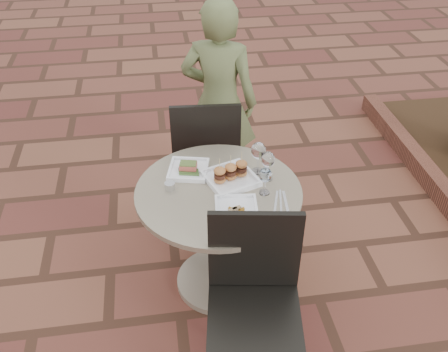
{
  "coord_description": "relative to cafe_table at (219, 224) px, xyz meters",
  "views": [
    {
      "loc": [
        -0.44,
        -2.28,
        2.38
      ],
      "look_at": [
        -0.13,
        -0.19,
        0.82
      ],
      "focal_mm": 40.0,
      "sensor_mm": 36.0,
      "label": 1
    }
  ],
  "objects": [
    {
      "name": "planter_curb",
      "position": [
        1.76,
        0.49,
        -0.41
      ],
      "size": [
        0.12,
        3.0,
        0.15
      ],
      "primitive_type": "cube",
      "color": "brown",
      "rests_on": "ground"
    },
    {
      "name": "wine_glass_mid",
      "position": [
        0.24,
        0.13,
        0.38
      ],
      "size": [
        0.08,
        0.08,
        0.19
      ],
      "color": "white",
      "rests_on": "cafe_table"
    },
    {
      "name": "diner",
      "position": [
        0.14,
        0.97,
        0.25
      ],
      "size": [
        0.62,
        0.51,
        1.47
      ],
      "primitive_type": "imported",
      "rotation": [
        0.0,
        0.0,
        2.79
      ],
      "color": "#545D33",
      "rests_on": "ground"
    },
    {
      "name": "wine_glass_right",
      "position": [
        0.24,
        -0.06,
        0.36
      ],
      "size": [
        0.07,
        0.07,
        0.16
      ],
      "color": "white",
      "rests_on": "cafe_table"
    },
    {
      "name": "plate_salmon",
      "position": [
        -0.14,
        0.19,
        0.26
      ],
      "size": [
        0.26,
        0.26,
        0.06
      ],
      "rotation": [
        0.0,
        0.0,
        -0.24
      ],
      "color": "white",
      "rests_on": "cafe_table"
    },
    {
      "name": "cafe_table",
      "position": [
        0.0,
        0.0,
        0.0
      ],
      "size": [
        0.9,
        0.9,
        0.73
      ],
      "color": "gray",
      "rests_on": "ground"
    },
    {
      "name": "ground",
      "position": [
        0.16,
        0.19,
        -0.48
      ],
      "size": [
        60.0,
        60.0,
        0.0
      ],
      "primitive_type": "plane",
      "color": "brown",
      "rests_on": "ground"
    },
    {
      "name": "steel_ramekin",
      "position": [
        -0.26,
        0.05,
        0.27
      ],
      "size": [
        0.06,
        0.06,
        0.04
      ],
      "primitive_type": "cylinder",
      "rotation": [
        0.0,
        0.0,
        0.08
      ],
      "color": "silver",
      "rests_on": "cafe_table"
    },
    {
      "name": "cutlery_set",
      "position": [
        0.31,
        -0.15,
        0.25
      ],
      "size": [
        0.13,
        0.22,
        0.0
      ],
      "primitive_type": null,
      "rotation": [
        0.0,
        0.0,
        -0.18
      ],
      "color": "silver",
      "rests_on": "cafe_table"
    },
    {
      "name": "plate_tuna",
      "position": [
        0.07,
        -0.19,
        0.26
      ],
      "size": [
        0.23,
        0.23,
        0.03
      ],
      "rotation": [
        0.0,
        0.0,
        -0.1
      ],
      "color": "white",
      "rests_on": "cafe_table"
    },
    {
      "name": "chair_far",
      "position": [
        0.01,
        0.69,
        0.07
      ],
      "size": [
        0.47,
        0.47,
        0.93
      ],
      "rotation": [
        0.0,
        0.0,
        3.07
      ],
      "color": "black",
      "rests_on": "ground"
    },
    {
      "name": "plate_sliders",
      "position": [
        0.08,
        0.07,
        0.28
      ],
      "size": [
        0.33,
        0.33,
        0.17
      ],
      "rotation": [
        0.0,
        0.0,
        0.33
      ],
      "color": "white",
      "rests_on": "cafe_table"
    },
    {
      "name": "wine_glass_far",
      "position": [
        0.28,
        0.06,
        0.37
      ],
      "size": [
        0.07,
        0.07,
        0.17
      ],
      "color": "white",
      "rests_on": "cafe_table"
    },
    {
      "name": "chair_near",
      "position": [
        0.09,
        -0.55,
        0.07
      ],
      "size": [
        0.51,
        0.51,
        0.93
      ],
      "rotation": [
        0.0,
        0.0,
        -0.16
      ],
      "color": "black",
      "rests_on": "ground"
    }
  ]
}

